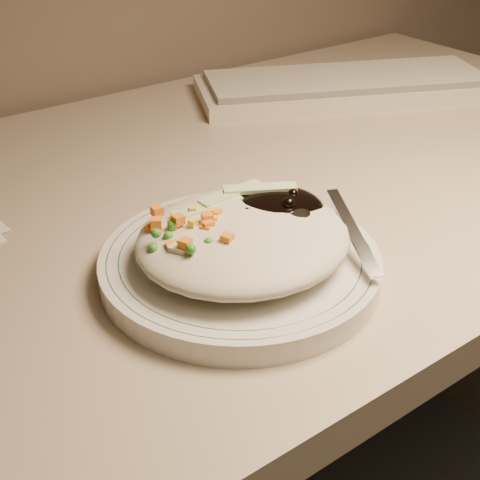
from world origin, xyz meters
TOP-DOWN VIEW (x-y plane):
  - desk at (0.00, 1.38)m, footprint 1.40×0.70m
  - plate at (-0.07, 1.21)m, footprint 0.25×0.25m
  - plate_rim at (-0.07, 1.21)m, footprint 0.24×0.24m
  - meal at (-0.07, 1.21)m, footprint 0.21×0.19m
  - keyboard at (0.35, 1.51)m, footprint 0.47×0.33m

SIDE VIEW (x-z plane):
  - desk at x=0.00m, z-range 0.17..0.91m
  - plate at x=-0.07m, z-range 0.74..0.76m
  - keyboard at x=0.35m, z-range 0.74..0.77m
  - plate_rim at x=-0.07m, z-range 0.76..0.76m
  - meal at x=-0.07m, z-range 0.76..0.81m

